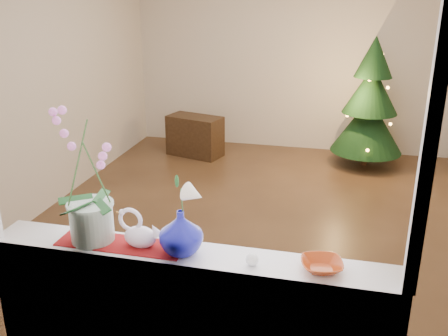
# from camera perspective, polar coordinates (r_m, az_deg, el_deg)

# --- Properties ---
(ground) EXTENTS (5.00, 5.00, 0.00)m
(ground) POSITION_cam_1_polar(r_m,az_deg,el_deg) (5.12, 4.22, -5.79)
(ground) COLOR #3A2617
(ground) RESTS_ON ground
(wall_back) EXTENTS (4.50, 0.10, 2.70)m
(wall_back) POSITION_cam_1_polar(r_m,az_deg,el_deg) (7.14, 7.98, 12.81)
(wall_back) COLOR beige
(wall_back) RESTS_ON ground
(wall_front) EXTENTS (4.50, 0.10, 2.70)m
(wall_front) POSITION_cam_1_polar(r_m,az_deg,el_deg) (2.35, -5.33, -2.01)
(wall_front) COLOR beige
(wall_front) RESTS_ON ground
(wall_left) EXTENTS (0.10, 5.00, 2.70)m
(wall_left) POSITION_cam_1_polar(r_m,az_deg,el_deg) (5.51, -19.49, 9.76)
(wall_left) COLOR beige
(wall_left) RESTS_ON ground
(windowsill) EXTENTS (2.20, 0.26, 0.04)m
(windowsill) POSITION_cam_1_polar(r_m,az_deg,el_deg) (2.66, -4.10, -10.01)
(windowsill) COLOR white
(windowsill) RESTS_ON window_apron
(window_frame) EXTENTS (2.22, 0.06, 1.60)m
(window_frame) POSITION_cam_1_polar(r_m,az_deg,el_deg) (2.27, -5.36, 6.49)
(window_frame) COLOR white
(window_frame) RESTS_ON windowsill
(runner) EXTENTS (0.70, 0.20, 0.01)m
(runner) POSITION_cam_1_polar(r_m,az_deg,el_deg) (2.77, -11.70, -8.48)
(runner) COLOR maroon
(runner) RESTS_ON windowsill
(orchid_pot) EXTENTS (0.31, 0.31, 0.74)m
(orchid_pot) POSITION_cam_1_polar(r_m,az_deg,el_deg) (2.70, -15.35, -1.05)
(orchid_pot) COLOR beige
(orchid_pot) RESTS_ON windowsill
(swan) EXTENTS (0.27, 0.18, 0.21)m
(swan) POSITION_cam_1_polar(r_m,az_deg,el_deg) (2.69, -9.60, -6.89)
(swan) COLOR white
(swan) RESTS_ON windowsill
(blue_vase) EXTENTS (0.31, 0.31, 0.28)m
(blue_vase) POSITION_cam_1_polar(r_m,az_deg,el_deg) (2.58, -4.96, -6.97)
(blue_vase) COLOR #0A0C6F
(blue_vase) RESTS_ON windowsill
(lily) EXTENTS (0.15, 0.09, 0.21)m
(lily) POSITION_cam_1_polar(r_m,az_deg,el_deg) (2.48, -5.12, -2.02)
(lily) COLOR white
(lily) RESTS_ON blue_vase
(paperweight) EXTENTS (0.08, 0.08, 0.06)m
(paperweight) POSITION_cam_1_polar(r_m,az_deg,el_deg) (2.52, 3.24, -10.40)
(paperweight) COLOR white
(paperweight) RESTS_ON windowsill
(amber_dish) EXTENTS (0.21, 0.21, 0.04)m
(amber_dish) POSITION_cam_1_polar(r_m,az_deg,el_deg) (2.53, 11.10, -10.93)
(amber_dish) COLOR #A33711
(amber_dish) RESTS_ON windowsill
(xmas_tree) EXTENTS (1.14, 1.14, 1.67)m
(xmas_tree) POSITION_cam_1_polar(r_m,az_deg,el_deg) (6.66, 16.35, 7.18)
(xmas_tree) COLOR black
(xmas_tree) RESTS_ON ground
(side_table) EXTENTS (0.81, 0.55, 0.55)m
(side_table) POSITION_cam_1_polar(r_m,az_deg,el_deg) (6.93, -3.33, 3.68)
(side_table) COLOR black
(side_table) RESTS_ON ground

